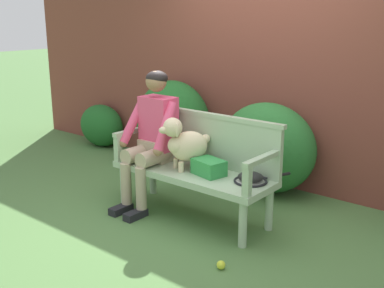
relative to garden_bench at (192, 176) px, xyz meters
name	(u,v)px	position (x,y,z in m)	size (l,w,h in m)	color
ground_plane	(192,216)	(0.00, 0.00, -0.40)	(40.00, 40.00, 0.00)	#4C753D
brick_garden_fence	(274,63)	(0.00, 1.42, 0.93)	(8.00, 0.30, 2.65)	brown
hedge_bush_mid_right	(267,148)	(0.18, 1.03, 0.08)	(1.07, 0.74, 0.96)	#286B2D
hedge_bush_far_left	(173,124)	(-1.15, 1.04, 0.14)	(1.01, 0.75, 1.07)	#1E5B23
hedge_bush_far_right	(101,125)	(-2.57, 1.10, -0.10)	(0.72, 0.48, 0.60)	#1E5B23
garden_bench	(192,176)	(0.00, 0.00, 0.00)	(1.56, 0.54, 0.46)	#9EB793
bench_backrest	(208,138)	(0.00, 0.24, 0.31)	(1.60, 0.06, 0.50)	#9EB793
bench_armrest_left_end	(128,138)	(-0.74, -0.09, 0.26)	(0.06, 0.54, 0.28)	#9EB793
bench_armrest_right_end	(257,168)	(0.74, -0.09, 0.26)	(0.06, 0.54, 0.28)	#9EB793
person_seated	(152,134)	(-0.48, -0.02, 0.33)	(0.56, 0.67, 1.33)	black
dog_on_bench	(185,143)	(-0.07, -0.01, 0.31)	(0.37, 0.48, 0.49)	beige
tennis_racket	(253,181)	(0.60, 0.10, 0.07)	(0.38, 0.58, 0.03)	black
baseball_glove	(251,177)	(0.59, 0.07, 0.11)	(0.22, 0.17, 0.09)	black
sports_bag	(209,167)	(0.19, 0.00, 0.13)	(0.28, 0.20, 0.14)	#2D8E42
tennis_ball	(221,265)	(0.78, -0.61, -0.36)	(0.07, 0.07, 0.07)	#CCDB33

